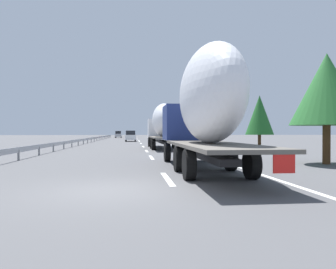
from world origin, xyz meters
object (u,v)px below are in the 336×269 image
at_px(car_white_van, 131,136).
at_px(car_silver_hatch, 118,134).
at_px(truck_trailing, 204,106).
at_px(car_red_compact, 131,135).
at_px(road_sign, 171,128).
at_px(truck_lead, 163,124).

relative_size(car_white_van, car_silver_hatch, 1.01).
bearing_deg(truck_trailing, car_red_compact, 2.77).
distance_m(car_silver_hatch, road_sign, 44.06).
distance_m(truck_trailing, car_silver_hatch, 80.28).
bearing_deg(car_red_compact, truck_trailing, -177.23).
bearing_deg(car_red_compact, car_silver_hatch, 21.07).
xyz_separation_m(truck_trailing, car_red_compact, (70.43, 3.41, -1.82)).
relative_size(car_red_compact, road_sign, 1.32).
distance_m(truck_lead, truck_trailing, 18.54).
xyz_separation_m(car_white_van, car_silver_hatch, (37.23, 3.74, 0.02)).
bearing_deg(road_sign, car_red_compact, 11.05).
xyz_separation_m(truck_lead, car_silver_hatch, (61.41, 7.07, -1.49)).
bearing_deg(car_silver_hatch, truck_lead, -173.43).
bearing_deg(road_sign, truck_lead, 170.52).
height_order(truck_trailing, car_red_compact, truck_trailing).
height_order(truck_lead, car_white_van, truck_lead).
distance_m(truck_trailing, road_sign, 37.24).
bearing_deg(truck_lead, road_sign, -9.48).
distance_m(car_white_van, road_sign, 8.64).
bearing_deg(truck_trailing, road_sign, -4.78).
xyz_separation_m(truck_lead, car_red_compact, (51.89, 3.41, -1.54)).
height_order(car_red_compact, car_white_van, car_white_van).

